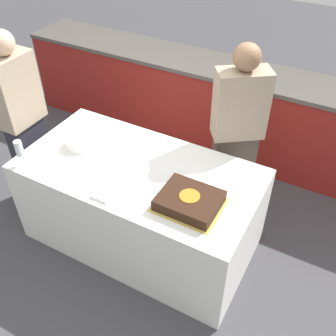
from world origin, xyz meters
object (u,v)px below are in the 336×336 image
(cake, at_px, (189,201))
(wine_glass, at_px, (19,149))
(person_cutting_cake, at_px, (236,135))
(plate_stack, at_px, (80,142))
(person_seated_left, at_px, (23,122))

(cake, distance_m, wine_glass, 1.27)
(person_cutting_cake, bearing_deg, wine_glass, 4.15)
(cake, bearing_deg, plate_stack, 170.53)
(wine_glass, distance_m, person_cutting_cake, 1.64)
(wine_glass, xyz_separation_m, person_seated_left, (-0.34, 0.37, -0.09))
(plate_stack, relative_size, person_seated_left, 0.13)
(cake, height_order, wine_glass, wine_glass)
(person_seated_left, bearing_deg, person_cutting_cake, -66.89)
(plate_stack, relative_size, wine_glass, 1.02)
(wine_glass, relative_size, person_seated_left, 0.13)
(cake, distance_m, plate_stack, 1.04)
(wine_glass, bearing_deg, person_cutting_cake, 39.89)
(plate_stack, bearing_deg, person_cutting_cake, 33.08)
(person_cutting_cake, xyz_separation_m, person_seated_left, (-1.60, -0.68, 0.02))
(plate_stack, distance_m, wine_glass, 0.45)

